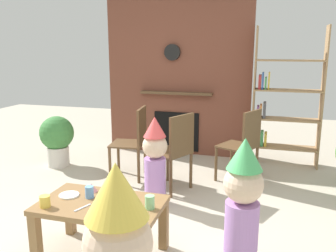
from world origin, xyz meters
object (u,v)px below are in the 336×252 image
object	(u,v)px
birthday_cake_slice	(91,187)
dining_chair_left	(135,139)
paper_cup_near_left	(45,201)
coffee_table	(101,212)
potted_plant_short	(57,137)
paper_cup_near_right	(150,202)
paper_cup_far_left	(115,207)
paper_plate_front	(120,199)
paper_cup_center	(89,192)
dining_chair_middle	(175,148)
child_in_pink	(242,203)
paper_plate_rear	(69,195)
dining_chair_right	(244,142)
child_by_the_chairs	(155,159)
bookshelf	(281,104)

from	to	relation	value
birthday_cake_slice	dining_chair_left	size ratio (longest dim) A/B	0.11
paper_cup_near_left	coffee_table	bearing A→B (deg)	26.38
potted_plant_short	paper_cup_near_right	bearing A→B (deg)	-42.61
birthday_cake_slice	potted_plant_short	size ratio (longest dim) A/B	0.14
paper_cup_near_left	dining_chair_left	xyz separation A→B (m)	(-0.02, 1.87, 0.01)
paper_cup_far_left	paper_plate_front	world-z (taller)	paper_cup_far_left
paper_cup_center	paper_cup_far_left	distance (m)	0.36
coffee_table	dining_chair_middle	size ratio (longest dim) A/B	1.05
coffee_table	birthday_cake_slice	world-z (taller)	birthday_cake_slice
dining_chair_left	child_in_pink	bearing A→B (deg)	124.87
coffee_table	paper_plate_rear	bearing A→B (deg)	171.58
paper_cup_near_right	birthday_cake_slice	distance (m)	0.59
paper_cup_center	paper_cup_near_left	bearing A→B (deg)	-135.18
dining_chair_middle	dining_chair_right	distance (m)	0.87
paper_cup_near_right	dining_chair_left	bearing A→B (deg)	114.75
paper_cup_near_left	dining_chair_right	bearing A→B (deg)	57.94
paper_cup_far_left	paper_plate_rear	world-z (taller)	paper_cup_far_left
child_in_pink	child_by_the_chairs	world-z (taller)	child_in_pink
dining_chair_right	potted_plant_short	size ratio (longest dim) A/B	1.28
dining_chair_left	paper_plate_front	bearing A→B (deg)	100.04
paper_cup_near_right	potted_plant_short	world-z (taller)	potted_plant_short
paper_cup_near_left	paper_cup_far_left	xyz separation A→B (m)	(0.54, 0.05, 0.00)
child_in_pink	dining_chair_left	distance (m)	2.14
paper_cup_near_right	coffee_table	bearing A→B (deg)	-179.37
paper_cup_near_right	dining_chair_left	distance (m)	1.85
child_in_pink	child_by_the_chairs	bearing A→B (deg)	-49.75
bookshelf	dining_chair_middle	size ratio (longest dim) A/B	2.11
paper_cup_near_left	dining_chair_middle	xyz separation A→B (m)	(0.58, 1.60, 0.01)
paper_cup_near_left	child_by_the_chairs	bearing A→B (deg)	69.08
bookshelf	dining_chair_right	world-z (taller)	bookshelf
coffee_table	paper_plate_front	distance (m)	0.17
paper_cup_near_left	dining_chair_right	size ratio (longest dim) A/B	0.10
paper_cup_near_left	paper_plate_front	size ratio (longest dim) A/B	0.47
birthday_cake_slice	paper_cup_far_left	bearing A→B (deg)	-41.34
coffee_table	paper_cup_near_right	world-z (taller)	paper_cup_near_right
paper_cup_center	paper_plate_rear	distance (m)	0.18
paper_cup_far_left	paper_cup_near_right	bearing A→B (deg)	32.70
coffee_table	child_by_the_chairs	xyz separation A→B (m)	(0.10, 1.03, 0.12)
paper_cup_center	child_by_the_chairs	size ratio (longest dim) A/B	0.10
bookshelf	birthday_cake_slice	bearing A→B (deg)	-120.75
paper_plate_rear	child_by_the_chairs	bearing A→B (deg)	67.87
paper_cup_near_left	potted_plant_short	size ratio (longest dim) A/B	0.12
paper_cup_near_left	potted_plant_short	world-z (taller)	potted_plant_short
dining_chair_middle	child_in_pink	bearing A→B (deg)	147.55
child_in_pink	potted_plant_short	distance (m)	3.15
paper_cup_near_right	dining_chair_middle	size ratio (longest dim) A/B	0.11
paper_plate_front	dining_chair_middle	xyz separation A→B (m)	(0.09, 1.34, 0.05)
coffee_table	child_in_pink	size ratio (longest dim) A/B	0.94
paper_cup_center	paper_plate_rear	world-z (taller)	paper_cup_center
child_in_pink	dining_chair_middle	size ratio (longest dim) A/B	1.13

